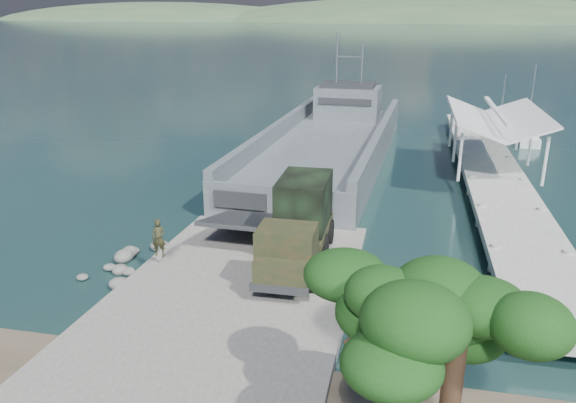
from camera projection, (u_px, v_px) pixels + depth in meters
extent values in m
plane|color=#173737|center=(242.00, 286.00, 25.61)|extent=(1400.00, 1400.00, 0.00)
cube|color=slate|center=(236.00, 291.00, 24.61)|extent=(10.00, 18.00, 0.50)
cube|color=#9B9C92|center=(493.00, 174.00, 39.35)|extent=(4.00, 44.00, 0.50)
cube|color=#4D565B|center=(327.00, 155.00, 46.52)|extent=(10.54, 30.81, 2.53)
cube|color=#4D565B|center=(278.00, 130.00, 46.93)|extent=(2.03, 30.41, 1.32)
cube|color=#4D565B|center=(380.00, 136.00, 44.88)|extent=(2.03, 30.41, 1.32)
cube|color=#4D565B|center=(278.00, 208.00, 32.53)|extent=(9.13, 0.83, 2.64)
cube|color=#4D565B|center=(348.00, 103.00, 54.87)|extent=(6.27, 4.34, 3.04)
cube|color=#282B2D|center=(348.00, 85.00, 54.31)|extent=(5.22, 3.48, 0.41)
cylinder|color=#A0A2A6|center=(337.00, 60.00, 53.84)|extent=(0.16, 0.16, 5.07)
cylinder|color=#A0A2A6|center=(362.00, 66.00, 53.42)|extent=(0.16, 0.16, 4.06)
cylinder|color=black|center=(261.00, 272.00, 24.36)|extent=(0.45, 1.27, 1.27)
cylinder|color=black|center=(312.00, 277.00, 23.94)|extent=(0.45, 1.27, 1.27)
cylinder|color=black|center=(278.00, 243.00, 27.44)|extent=(0.45, 1.27, 1.27)
cylinder|color=black|center=(323.00, 246.00, 27.01)|extent=(0.45, 1.27, 1.27)
cylinder|color=black|center=(286.00, 228.00, 29.24)|extent=(0.45, 1.27, 1.27)
cylinder|color=black|center=(328.00, 232.00, 28.82)|extent=(0.45, 1.27, 1.27)
cube|color=black|center=(298.00, 247.00, 26.63)|extent=(2.22, 7.44, 0.24)
cube|color=black|center=(287.00, 249.00, 23.86)|extent=(2.46, 1.98, 1.95)
cube|color=black|center=(281.00, 271.00, 22.93)|extent=(2.25, 0.90, 0.98)
cube|color=black|center=(303.00, 229.00, 27.79)|extent=(2.49, 4.51, 0.34)
cube|color=black|center=(304.00, 201.00, 27.51)|extent=(2.38, 3.73, 2.44)
cube|color=#282B2D|center=(279.00, 290.00, 22.67)|extent=(2.44, 0.27, 0.29)
imported|color=black|center=(159.00, 246.00, 26.42)|extent=(0.73, 0.54, 1.82)
cube|color=white|center=(526.00, 139.00, 53.18)|extent=(2.02, 6.12, 0.99)
cube|color=white|center=(528.00, 134.00, 51.96)|extent=(1.61, 1.82, 0.66)
cylinder|color=#A0A2A6|center=(531.00, 101.00, 52.01)|extent=(0.11, 0.11, 6.60)
cube|color=white|center=(500.00, 126.00, 59.25)|extent=(2.62, 4.95, 0.78)
cube|color=white|center=(499.00, 122.00, 58.36)|extent=(1.54, 1.66, 0.52)
cylinder|color=#A0A2A6|center=(503.00, 99.00, 58.33)|extent=(0.09, 0.09, 5.19)
ellipsoid|color=#0F380F|center=(458.00, 335.00, 13.08)|extent=(4.80, 4.45, 2.06)
ellipsoid|color=#0F380F|center=(346.00, 275.00, 16.03)|extent=(2.40, 2.40, 1.37)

